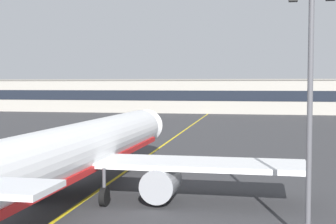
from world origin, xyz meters
TOP-DOWN VIEW (x-y plane):
  - taxiway_centreline at (0.00, 30.00)m, footprint 3.96×179.97m
  - airliner_foreground at (-0.35, 14.41)m, footprint 32.03×41.42m
  - apron_lamp_post at (14.97, 7.15)m, footprint 2.24×0.90m
  - terminal_building at (-7.06, 118.91)m, footprint 139.79×12.40m

SIDE VIEW (x-z plane):
  - taxiway_centreline at x=0.00m, z-range 0.00..0.01m
  - airliner_foreground at x=-0.35m, z-range -2.46..9.19m
  - terminal_building at x=-7.06m, z-range 0.01..9.47m
  - apron_lamp_post at x=14.97m, z-range 0.30..13.16m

